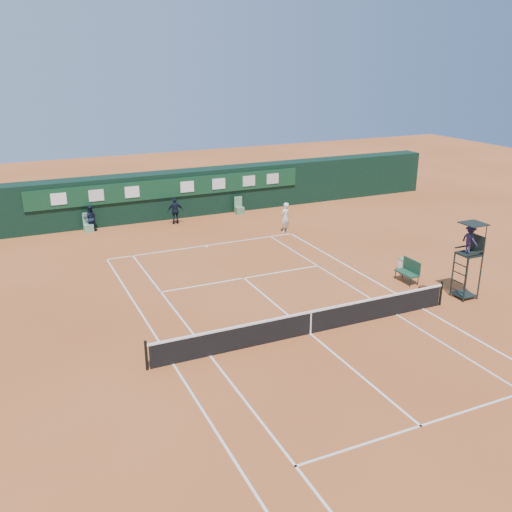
{
  "coord_description": "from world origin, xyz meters",
  "views": [
    {
      "loc": [
        -10.17,
        -17.06,
        10.13
      ],
      "look_at": [
        0.46,
        6.0,
        1.2
      ],
      "focal_mm": 40.0,
      "sensor_mm": 36.0,
      "label": 1
    }
  ],
  "objects_px": {
    "tennis_net": "(311,322)",
    "player": "(285,218)",
    "player_bench": "(409,270)",
    "cooler": "(406,265)",
    "umpire_chair": "(470,245)"
  },
  "relations": [
    {
      "from": "tennis_net",
      "to": "player",
      "type": "xyz_separation_m",
      "value": [
        5.32,
        12.35,
        0.41
      ]
    },
    {
      "from": "player_bench",
      "to": "umpire_chair",
      "type": "bearing_deg",
      "value": -68.08
    },
    {
      "from": "player_bench",
      "to": "cooler",
      "type": "relative_size",
      "value": 1.86
    },
    {
      "from": "cooler",
      "to": "player",
      "type": "relative_size",
      "value": 0.35
    },
    {
      "from": "umpire_chair",
      "to": "cooler",
      "type": "relative_size",
      "value": 5.3
    },
    {
      "from": "umpire_chair",
      "to": "player_bench",
      "type": "height_order",
      "value": "umpire_chair"
    },
    {
      "from": "player_bench",
      "to": "player",
      "type": "xyz_separation_m",
      "value": [
        -1.59,
        9.61,
        0.32
      ]
    },
    {
      "from": "cooler",
      "to": "player_bench",
      "type": "bearing_deg",
      "value": -123.85
    },
    {
      "from": "tennis_net",
      "to": "cooler",
      "type": "height_order",
      "value": "tennis_net"
    },
    {
      "from": "umpire_chair",
      "to": "cooler",
      "type": "height_order",
      "value": "umpire_chair"
    },
    {
      "from": "tennis_net",
      "to": "umpire_chair",
      "type": "bearing_deg",
      "value": 1.54
    },
    {
      "from": "umpire_chair",
      "to": "player",
      "type": "relative_size",
      "value": 1.86
    },
    {
      "from": "player_bench",
      "to": "cooler",
      "type": "xyz_separation_m",
      "value": [
        0.78,
        1.16,
        -0.27
      ]
    },
    {
      "from": "tennis_net",
      "to": "player_bench",
      "type": "distance_m",
      "value": 7.44
    },
    {
      "from": "player_bench",
      "to": "player",
      "type": "bearing_deg",
      "value": 99.42
    }
  ]
}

